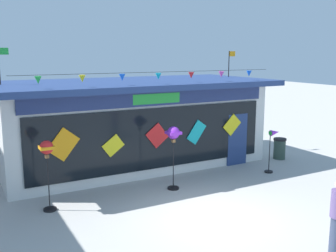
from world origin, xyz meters
name	(u,v)px	position (x,y,z in m)	size (l,w,h in m)	color
ground_plane	(215,217)	(0.00, 0.00, 0.00)	(80.00, 80.00, 0.00)	#ADAAA5
kite_shop_building	(133,122)	(0.18, 5.81, 1.67)	(10.16, 4.98, 4.48)	silver
wind_spinner_far_left	(47,155)	(-3.74, 2.58, 1.59)	(0.38, 0.38, 1.98)	black
wind_spinner_left	(173,139)	(0.12, 2.46, 1.66)	(0.41, 0.41, 2.05)	black
wind_spinner_center_left	(273,141)	(4.22, 2.34, 1.15)	(0.59, 0.30, 1.58)	black
trash_bin	(280,148)	(5.78, 3.58, 0.44)	(0.52, 0.52, 0.86)	#2D4238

